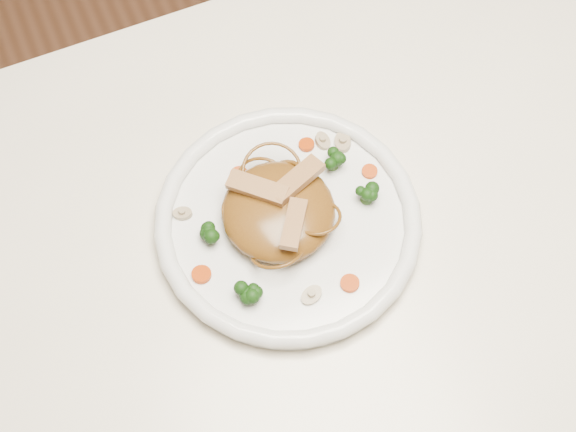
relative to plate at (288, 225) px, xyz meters
name	(u,v)px	position (x,y,z in m)	size (l,w,h in m)	color
ground	(343,407)	(0.09, -0.05, -0.76)	(4.00, 4.00, 0.00)	brown
table	(373,272)	(0.09, -0.05, -0.11)	(1.20, 0.80, 0.75)	white
plate	(288,225)	(0.00, 0.00, 0.00)	(0.30, 0.30, 0.02)	white
noodle_mound	(278,211)	(-0.01, 0.01, 0.03)	(0.13, 0.13, 0.04)	brown
chicken_a	(296,180)	(0.02, 0.02, 0.05)	(0.07, 0.02, 0.01)	#AB7B51
chicken_b	(257,188)	(-0.02, 0.03, 0.05)	(0.07, 0.02, 0.01)	#AB7B51
chicken_c	(294,224)	(0.00, -0.03, 0.05)	(0.06, 0.02, 0.01)	#AB7B51
broccoli_0	(333,159)	(0.08, 0.05, 0.02)	(0.03, 0.03, 0.03)	#16360B
broccoli_1	(211,233)	(-0.09, 0.01, 0.02)	(0.02, 0.02, 0.03)	#16360B
broccoli_2	(250,293)	(-0.07, -0.07, 0.02)	(0.02, 0.02, 0.03)	#16360B
broccoli_3	(367,193)	(0.09, -0.01, 0.02)	(0.03, 0.03, 0.03)	#16360B
carrot_0	(306,145)	(0.06, 0.08, 0.01)	(0.02, 0.02, 0.01)	#BB3F06
carrot_1	(201,274)	(-0.11, -0.02, 0.01)	(0.02, 0.02, 0.01)	#BB3F06
carrot_2	(370,171)	(0.11, 0.02, 0.01)	(0.02, 0.02, 0.01)	#BB3F06
carrot_3	(239,176)	(-0.03, 0.08, 0.01)	(0.02, 0.02, 0.01)	#BB3F06
carrot_4	(350,283)	(0.03, -0.10, 0.01)	(0.02, 0.02, 0.01)	#BB3F06
mushroom_0	(311,295)	(-0.01, -0.09, 0.01)	(0.03, 0.03, 0.01)	#C2B191
mushroom_1	(343,142)	(0.10, 0.07, 0.01)	(0.03, 0.03, 0.01)	#C2B191
mushroom_2	(183,214)	(-0.11, 0.05, 0.01)	(0.02, 0.02, 0.01)	#C2B191
mushroom_3	(323,141)	(0.08, 0.08, 0.01)	(0.02, 0.02, 0.01)	#C2B191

